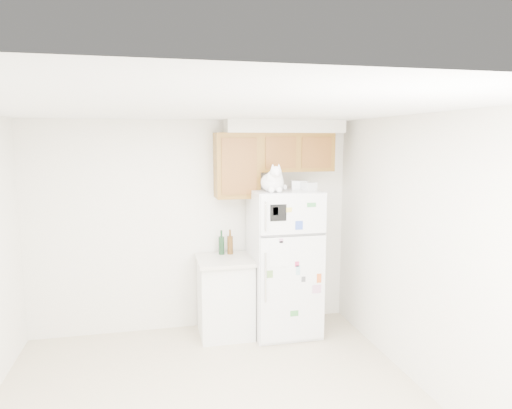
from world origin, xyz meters
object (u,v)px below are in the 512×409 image
object	(u,v)px
storage_box_front	(309,186)
cat	(273,181)
bottle_amber	(230,242)
bottle_green	(221,242)
refrigerator	(284,262)
storage_box_back	(299,185)
base_counter	(225,296)

from	to	relation	value
storage_box_front	cat	bearing A→B (deg)	162.32
bottle_amber	bottle_green	bearing A→B (deg)	175.83
bottle_green	refrigerator	bearing A→B (deg)	-19.77
bottle_green	cat	bearing A→B (deg)	-37.75
storage_box_back	storage_box_front	distance (m)	0.15
refrigerator	base_counter	size ratio (longest dim) A/B	1.85
bottle_green	storage_box_front	bearing A→B (deg)	-19.92
base_counter	storage_box_front	xyz separation A→B (m)	(0.95, -0.17, 1.28)
storage_box_front	bottle_green	size ratio (longest dim) A/B	0.52
cat	bottle_amber	size ratio (longest dim) A/B	1.53
base_counter	bottle_green	world-z (taller)	bottle_green
refrigerator	base_counter	world-z (taller)	refrigerator
storage_box_front	bottle_green	bearing A→B (deg)	135.25
refrigerator	bottle_amber	size ratio (longest dim) A/B	5.76
refrigerator	cat	size ratio (longest dim) A/B	3.76
bottle_green	bottle_amber	size ratio (longest dim) A/B	0.99
cat	storage_box_back	size ratio (longest dim) A/B	2.51
refrigerator	bottle_amber	xyz separation A→B (m)	(-0.60, 0.24, 0.22)
refrigerator	base_counter	distance (m)	0.79
base_counter	bottle_amber	world-z (taller)	bottle_amber
refrigerator	bottle_green	world-z (taller)	refrigerator
storage_box_front	bottle_amber	distance (m)	1.15
refrigerator	storage_box_back	bearing A→B (deg)	8.73
cat	storage_box_back	world-z (taller)	cat
refrigerator	bottle_green	xyz separation A→B (m)	(-0.70, 0.25, 0.21)
storage_box_front	bottle_amber	size ratio (longest dim) A/B	0.51
cat	base_counter	bearing A→B (deg)	156.14
cat	storage_box_front	bearing A→B (deg)	7.15
cat	storage_box_front	xyz separation A→B (m)	(0.44, 0.06, -0.07)
bottle_green	bottle_amber	bearing A→B (deg)	-4.17
cat	storage_box_front	distance (m)	0.45
bottle_amber	base_counter	bearing A→B (deg)	-118.27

